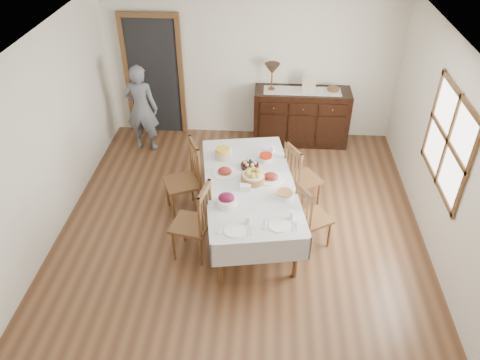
# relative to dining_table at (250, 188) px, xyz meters

# --- Properties ---
(ground) EXTENTS (6.00, 6.00, 0.00)m
(ground) POSITION_rel_dining_table_xyz_m (-0.11, -0.29, -0.69)
(ground) COLOR brown
(room_shell) EXTENTS (5.02, 6.02, 2.65)m
(room_shell) POSITION_rel_dining_table_xyz_m (-0.26, 0.13, 0.95)
(room_shell) COLOR silver
(room_shell) RESTS_ON ground
(dining_table) EXTENTS (1.51, 2.42, 0.78)m
(dining_table) POSITION_rel_dining_table_xyz_m (0.00, 0.00, 0.00)
(dining_table) COLOR silver
(dining_table) RESTS_ON ground
(chair_left_near) EXTENTS (0.53, 0.53, 1.08)m
(chair_left_near) POSITION_rel_dining_table_xyz_m (-0.66, -0.55, -0.14)
(chair_left_near) COLOR brown
(chair_left_near) RESTS_ON ground
(chair_left_far) EXTENTS (0.61, 0.61, 1.11)m
(chair_left_far) POSITION_rel_dining_table_xyz_m (-0.92, 0.34, -0.12)
(chair_left_far) COLOR brown
(chair_left_far) RESTS_ON ground
(chair_right_near) EXTENTS (0.54, 0.54, 0.95)m
(chair_right_near) POSITION_rel_dining_table_xyz_m (0.80, -0.27, -0.21)
(chair_right_near) COLOR brown
(chair_right_near) RESTS_ON ground
(chair_right_far) EXTENTS (0.60, 0.60, 1.05)m
(chair_right_far) POSITION_rel_dining_table_xyz_m (0.69, 0.54, -0.16)
(chair_right_far) COLOR brown
(chair_right_far) RESTS_ON ground
(sideboard) EXTENTS (1.64, 0.59, 0.98)m
(sideboard) POSITION_rel_dining_table_xyz_m (0.78, 2.43, -0.19)
(sideboard) COLOR black
(sideboard) RESTS_ON ground
(person) EXTENTS (0.53, 0.36, 1.64)m
(person) POSITION_rel_dining_table_xyz_m (-1.92, 2.01, 0.13)
(person) COLOR slate
(person) RESTS_ON ground
(bread_basket) EXTENTS (0.31, 0.31, 0.17)m
(bread_basket) POSITION_rel_dining_table_xyz_m (0.04, 0.03, 0.17)
(bread_basket) COLOR brown
(bread_basket) RESTS_ON dining_table
(egg_basket) EXTENTS (0.25, 0.25, 0.11)m
(egg_basket) POSITION_rel_dining_table_xyz_m (-0.02, 0.36, 0.13)
(egg_basket) COLOR black
(egg_basket) RESTS_ON dining_table
(ham_platter_a) EXTENTS (0.32, 0.32, 0.11)m
(ham_platter_a) POSITION_rel_dining_table_xyz_m (-0.34, 0.18, 0.12)
(ham_platter_a) COLOR white
(ham_platter_a) RESTS_ON dining_table
(ham_platter_b) EXTENTS (0.33, 0.33, 0.11)m
(ham_platter_b) POSITION_rel_dining_table_xyz_m (0.27, 0.10, 0.12)
(ham_platter_b) COLOR white
(ham_platter_b) RESTS_ON dining_table
(beet_bowl) EXTENTS (0.25, 0.25, 0.16)m
(beet_bowl) POSITION_rel_dining_table_xyz_m (-0.26, -0.48, 0.16)
(beet_bowl) COLOR white
(beet_bowl) RESTS_ON dining_table
(carrot_bowl) EXTENTS (0.20, 0.20, 0.09)m
(carrot_bowl) POSITION_rel_dining_table_xyz_m (0.20, 0.55, 0.14)
(carrot_bowl) COLOR white
(carrot_bowl) RESTS_ON dining_table
(pineapple_bowl) EXTENTS (0.22, 0.22, 0.15)m
(pineapple_bowl) POSITION_rel_dining_table_xyz_m (-0.41, 0.58, 0.16)
(pineapple_bowl) COLOR tan
(pineapple_bowl) RESTS_ON dining_table
(casserole_dish) EXTENTS (0.22, 0.22, 0.07)m
(casserole_dish) POSITION_rel_dining_table_xyz_m (0.45, -0.27, 0.13)
(casserole_dish) COLOR white
(casserole_dish) RESTS_ON dining_table
(butter_dish) EXTENTS (0.15, 0.11, 0.07)m
(butter_dish) POSITION_rel_dining_table_xyz_m (-0.05, -0.15, 0.13)
(butter_dish) COLOR white
(butter_dish) RESTS_ON dining_table
(setting_left) EXTENTS (0.44, 0.31, 0.10)m
(setting_left) POSITION_rel_dining_table_xyz_m (-0.08, -0.90, 0.11)
(setting_left) COLOR white
(setting_left) RESTS_ON dining_table
(setting_right) EXTENTS (0.44, 0.31, 0.10)m
(setting_right) POSITION_rel_dining_table_xyz_m (0.43, -0.78, 0.11)
(setting_right) COLOR white
(setting_right) RESTS_ON dining_table
(glass_far_a) EXTENTS (0.07, 0.07, 0.09)m
(glass_far_a) POSITION_rel_dining_table_xyz_m (-0.31, 0.68, 0.14)
(glass_far_a) COLOR white
(glass_far_a) RESTS_ON dining_table
(glass_far_b) EXTENTS (0.06, 0.06, 0.09)m
(glass_far_b) POSITION_rel_dining_table_xyz_m (0.29, 0.78, 0.14)
(glass_far_b) COLOR white
(glass_far_b) RESTS_ON dining_table
(runner) EXTENTS (1.30, 0.35, 0.01)m
(runner) POSITION_rel_dining_table_xyz_m (0.77, 2.41, 0.30)
(runner) COLOR silver
(runner) RESTS_ON sideboard
(table_lamp) EXTENTS (0.26, 0.26, 0.46)m
(table_lamp) POSITION_rel_dining_table_xyz_m (0.24, 2.44, 0.65)
(table_lamp) COLOR brown
(table_lamp) RESTS_ON sideboard
(picture_frame) EXTENTS (0.22, 0.08, 0.28)m
(picture_frame) POSITION_rel_dining_table_xyz_m (0.87, 2.36, 0.44)
(picture_frame) COLOR tan
(picture_frame) RESTS_ON sideboard
(deco_bowl) EXTENTS (0.20, 0.20, 0.06)m
(deco_bowl) POSITION_rel_dining_table_xyz_m (1.29, 2.46, 0.33)
(deco_bowl) COLOR brown
(deco_bowl) RESTS_ON sideboard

